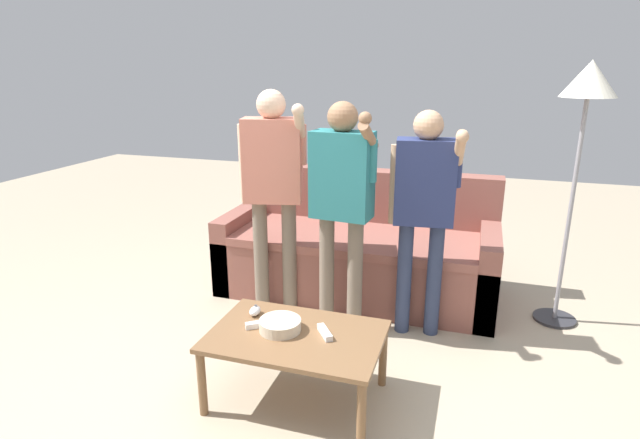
# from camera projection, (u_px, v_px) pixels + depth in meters

# --- Properties ---
(ground_plane) EXTENTS (12.00, 12.00, 0.00)m
(ground_plane) POSITION_uv_depth(u_px,v_px,m) (307.00, 388.00, 2.80)
(ground_plane) COLOR tan
(couch) EXTENTS (2.05, 0.88, 0.90)m
(couch) POSITION_uv_depth(u_px,v_px,m) (359.00, 252.00, 3.95)
(couch) COLOR brown
(couch) RESTS_ON ground
(coffee_table) EXTENTS (0.88, 0.58, 0.38)m
(coffee_table) POSITION_uv_depth(u_px,v_px,m) (296.00, 342.00, 2.62)
(coffee_table) COLOR brown
(coffee_table) RESTS_ON ground
(snack_bowl) EXTENTS (0.22, 0.22, 0.06)m
(snack_bowl) POSITION_uv_depth(u_px,v_px,m) (280.00, 325.00, 2.63)
(snack_bowl) COLOR beige
(snack_bowl) RESTS_ON coffee_table
(game_remote_nunchuk) EXTENTS (0.06, 0.09, 0.05)m
(game_remote_nunchuk) POSITION_uv_depth(u_px,v_px,m) (255.00, 311.00, 2.79)
(game_remote_nunchuk) COLOR white
(game_remote_nunchuk) RESTS_ON coffee_table
(floor_lamp) EXTENTS (0.33, 0.33, 1.73)m
(floor_lamp) POSITION_uv_depth(u_px,v_px,m) (587.00, 101.00, 3.11)
(floor_lamp) COLOR #2D2D33
(floor_lamp) RESTS_ON ground
(player_left) EXTENTS (0.49, 0.32, 1.55)m
(player_left) POSITION_uv_depth(u_px,v_px,m) (273.00, 177.00, 3.42)
(player_left) COLOR #756656
(player_left) RESTS_ON ground
(player_center) EXTENTS (0.44, 0.33, 1.50)m
(player_center) POSITION_uv_depth(u_px,v_px,m) (342.00, 193.00, 3.15)
(player_center) COLOR #756656
(player_center) RESTS_ON ground
(player_right) EXTENTS (0.45, 0.32, 1.45)m
(player_right) POSITION_uv_depth(u_px,v_px,m) (424.00, 199.00, 3.12)
(player_right) COLOR #2D3856
(player_right) RESTS_ON ground
(game_remote_wand_near) EXTENTS (0.15, 0.12, 0.03)m
(game_remote_wand_near) POSITION_uv_depth(u_px,v_px,m) (261.00, 324.00, 2.67)
(game_remote_wand_near) COLOR white
(game_remote_wand_near) RESTS_ON coffee_table
(game_remote_wand_far) EXTENTS (0.11, 0.14, 0.03)m
(game_remote_wand_far) POSITION_uv_depth(u_px,v_px,m) (325.00, 332.00, 2.59)
(game_remote_wand_far) COLOR white
(game_remote_wand_far) RESTS_ON coffee_table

